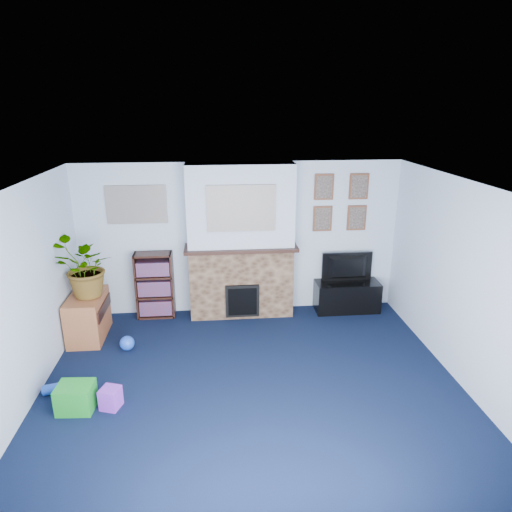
{
  "coord_description": "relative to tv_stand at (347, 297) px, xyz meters",
  "views": [
    {
      "loc": [
        -0.39,
        -4.62,
        3.22
      ],
      "look_at": [
        0.13,
        0.95,
        1.34
      ],
      "focal_mm": 32.0,
      "sensor_mm": 36.0,
      "label": 1
    }
  ],
  "objects": [
    {
      "name": "mantel_can",
      "position": [
        -1.06,
        -0.03,
        0.99
      ],
      "size": [
        0.06,
        0.06,
        0.12
      ],
      "primitive_type": "cylinder",
      "color": "purple",
      "rests_on": "chimney_breast"
    },
    {
      "name": "collage_left",
      "position": [
        -3.26,
        0.21,
        1.55
      ],
      "size": [
        0.9,
        0.03,
        0.58
      ],
      "primitive_type": "cube",
      "color": "gray",
      "rests_on": "wall_back"
    },
    {
      "name": "toy_tube",
      "position": [
        -4.01,
        -1.92,
        -0.15
      ],
      "size": [
        0.28,
        0.13,
        0.16
      ],
      "primitive_type": "cylinder",
      "rotation": [
        0.0,
        1.43,
        0.0
      ],
      "color": "blue",
      "rests_on": "ground"
    },
    {
      "name": "portrait_tl",
      "position": [
        -0.41,
        0.2,
        1.77
      ],
      "size": [
        0.3,
        0.03,
        0.4
      ],
      "primitive_type": "cube",
      "color": "brown",
      "rests_on": "wall_back"
    },
    {
      "name": "wall_front",
      "position": [
        -1.71,
        -4.28,
        0.97
      ],
      "size": [
        5.0,
        0.04,
        2.4
      ],
      "primitive_type": "cube",
      "color": "silver",
      "rests_on": "ground"
    },
    {
      "name": "wall_left",
      "position": [
        -4.21,
        -2.03,
        0.97
      ],
      "size": [
        0.04,
        4.5,
        2.4
      ],
      "primitive_type": "cube",
      "color": "silver",
      "rests_on": "ground"
    },
    {
      "name": "potted_plant",
      "position": [
        -3.9,
        -0.58,
        0.85
      ],
      "size": [
        0.94,
        0.99,
        0.86
      ],
      "primitive_type": "imported",
      "rotation": [
        0.0,
        0.0,
        4.27
      ],
      "color": "#26661E",
      "rests_on": "sideboard"
    },
    {
      "name": "portrait_tr",
      "position": [
        0.14,
        0.2,
        1.77
      ],
      "size": [
        0.3,
        0.03,
        0.4
      ],
      "primitive_type": "cube",
      "color": "brown",
      "rests_on": "wall_back"
    },
    {
      "name": "mantel_teddy",
      "position": [
        -2.25,
        -0.03,
        0.99
      ],
      "size": [
        0.13,
        0.13,
        0.13
      ],
      "primitive_type": "sphere",
      "color": "slate",
      "rests_on": "chimney_breast"
    },
    {
      "name": "chimney_breast",
      "position": [
        -1.71,
        0.02,
        0.96
      ],
      "size": [
        1.72,
        0.5,
        2.4
      ],
      "color": "brown",
      "rests_on": "ground"
    },
    {
      "name": "portrait_br",
      "position": [
        0.14,
        0.2,
        1.27
      ],
      "size": [
        0.3,
        0.03,
        0.4
      ],
      "primitive_type": "cube",
      "color": "brown",
      "rests_on": "wall_back"
    },
    {
      "name": "television",
      "position": [
        0.0,
        0.02,
        0.5
      ],
      "size": [
        0.82,
        0.12,
        0.47
      ],
      "primitive_type": "imported",
      "rotation": [
        0.0,
        0.0,
        3.15
      ],
      "color": "black",
      "rests_on": "tv_stand"
    },
    {
      "name": "toy_block",
      "position": [
        -3.31,
        -2.23,
        -0.12
      ],
      "size": [
        0.25,
        0.25,
        0.24
      ],
      "primitive_type": "cube",
      "rotation": [
        0.0,
        0.0,
        -0.32
      ],
      "color": "purple",
      "rests_on": "ground"
    },
    {
      "name": "toy_ball",
      "position": [
        -3.35,
        -0.97,
        -0.14
      ],
      "size": [
        0.2,
        0.2,
        0.2
      ],
      "primitive_type": "sphere",
      "color": "blue",
      "rests_on": "ground"
    },
    {
      "name": "wall_right",
      "position": [
        0.79,
        -2.03,
        0.97
      ],
      "size": [
        0.04,
        4.5,
        2.4
      ],
      "primitive_type": "cube",
      "color": "silver",
      "rests_on": "ground"
    },
    {
      "name": "ceiling",
      "position": [
        -1.71,
        -2.03,
        2.17
      ],
      "size": [
        5.0,
        4.5,
        0.01
      ],
      "primitive_type": "cube",
      "color": "white",
      "rests_on": "wall_back"
    },
    {
      "name": "bookshelf",
      "position": [
        -3.06,
        0.08,
        0.28
      ],
      "size": [
        0.58,
        0.28,
        1.05
      ],
      "color": "black",
      "rests_on": "ground"
    },
    {
      "name": "collage_main",
      "position": [
        -1.71,
        -0.19,
        1.55
      ],
      "size": [
        1.0,
        0.03,
        0.68
      ],
      "primitive_type": "cube",
      "color": "gray",
      "rests_on": "chimney_breast"
    },
    {
      "name": "portrait_bl",
      "position": [
        -0.41,
        0.2,
        1.27
      ],
      "size": [
        0.3,
        0.03,
        0.4
      ],
      "primitive_type": "cube",
      "color": "brown",
      "rests_on": "wall_back"
    },
    {
      "name": "mantel_clock",
      "position": [
        -1.76,
        -0.03,
        1.0
      ],
      "size": [
        0.11,
        0.07,
        0.16
      ],
      "primitive_type": "cube",
      "color": "gold",
      "rests_on": "chimney_breast"
    },
    {
      "name": "wall_back",
      "position": [
        -1.71,
        0.22,
        0.97
      ],
      "size": [
        5.0,
        0.04,
        2.4
      ],
      "primitive_type": "cube",
      "color": "silver",
      "rests_on": "ground"
    },
    {
      "name": "floor",
      "position": [
        -1.71,
        -2.03,
        -0.23
      ],
      "size": [
        5.0,
        4.5,
        0.01
      ],
      "primitive_type": "cube",
      "color": "black",
      "rests_on": "ground"
    },
    {
      "name": "tv_stand",
      "position": [
        0.0,
        0.0,
        0.0
      ],
      "size": [
        1.03,
        0.43,
        0.49
      ],
      "primitive_type": "cube",
      "color": "black",
      "rests_on": "ground"
    },
    {
      "name": "sideboard",
      "position": [
        -3.95,
        -0.53,
        0.12
      ],
      "size": [
        0.46,
        0.83,
        0.64
      ],
      "primitive_type": "cube",
      "color": "#9D5732",
      "rests_on": "ground"
    },
    {
      "name": "green_crate",
      "position": [
        -3.68,
        -2.23,
        -0.08
      ],
      "size": [
        0.41,
        0.33,
        0.31
      ],
      "primitive_type": "cube",
      "rotation": [
        0.0,
        0.0,
        -0.07
      ],
      "color": "#198C26",
      "rests_on": "ground"
    },
    {
      "name": "mantel_candle",
      "position": [
        -1.4,
        -0.03,
        1.01
      ],
      "size": [
        0.05,
        0.05,
        0.14
      ],
      "primitive_type": "cylinder",
      "color": "#B2BFC6",
      "rests_on": "chimney_breast"
    }
  ]
}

